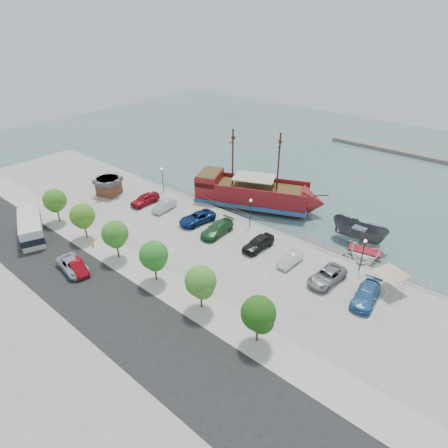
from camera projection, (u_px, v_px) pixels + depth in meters
The scene contains 35 objects.
ground at pixel (220, 252), 49.16m from camera, with size 160.00×160.00×0.00m, color #466366.
land_slab at pixel (75, 346), 35.01m from camera, with size 100.00×58.00×1.20m, color gray.
street at pixel (118, 312), 38.03m from camera, with size 100.00×8.00×0.04m, color black.
sidewalk at pixel (162, 283), 42.01m from camera, with size 100.00×4.00×0.05m, color #BAB09F.
seawall_railing at pixel (255, 220), 53.57m from camera, with size 50.00×0.06×1.00m.
far_shore at pixel (422, 156), 79.93m from camera, with size 40.00×3.00×0.80m, color gray.
pirate_ship at pixel (261, 195), 58.97m from camera, with size 20.72×12.97×12.95m.
patrol_boat at pixel (359, 233), 50.48m from camera, with size 2.89×7.68×2.97m, color #484C4F.
speedboat at pixel (365, 253), 47.65m from camera, with size 5.23×7.33×1.52m, color white.
dock_west at pixel (189, 196), 63.41m from camera, with size 6.79×1.94×0.39m, color gray.
dock_mid at pixel (318, 246), 49.94m from camera, with size 6.85×1.96×0.39m, color slate.
dock_east at pixel (378, 270), 45.50m from camera, with size 7.62×2.18×0.44m, color slate.
shed at pixel (109, 186), 61.37m from camera, with size 4.26×4.26×2.84m.
canopy_tent at pixel (393, 267), 39.80m from camera, with size 5.28×5.28×3.37m.
street_van at pixel (73, 265), 43.76m from camera, with size 2.38×5.15×1.43m, color #B1BBCC.
street_sedan at pixel (77, 267), 43.54m from camera, with size 1.47×4.23×1.39m, color maroon.
shuttle_bus at pixel (31, 228), 49.86m from camera, with size 8.40×5.75×2.80m.
fire_hydrant at pixel (93, 245), 48.14m from camera, with size 0.26×0.26×0.75m.
lamp_post_left at pixel (162, 175), 61.48m from camera, with size 0.36×0.36×4.28m.
lamp_post_mid at pixel (250, 208), 51.50m from camera, with size 0.36×0.36×4.28m.
lamp_post_right at pixel (364, 250), 42.62m from camera, with size 0.36×0.36×4.28m.
tree_a at pixel (55, 201), 52.43m from camera, with size 3.30×3.20×5.00m.
tree_b at pixel (83, 217), 48.55m from camera, with size 3.30×3.20×5.00m.
tree_c at pixel (115, 235), 44.67m from camera, with size 3.30×3.20×5.00m.
tree_d at pixel (154, 257), 40.79m from camera, with size 3.30×3.20×5.00m.
tree_e at pixel (201, 283), 36.90m from camera, with size 3.30×3.20×5.00m.
tree_f at pixel (259, 315), 33.02m from camera, with size 3.30×3.20×5.00m.
parked_car_a at pixel (145, 199), 58.62m from camera, with size 1.97×4.89×1.66m, color #A91320.
parked_car_b at pixel (164, 206), 56.88m from camera, with size 1.49×4.28×1.41m, color silver.
parked_car_c at pixel (197, 218), 53.50m from camera, with size 2.52×5.47×1.52m, color navy.
parked_car_d at pixel (217, 229), 50.81m from camera, with size 2.24×5.51×1.60m, color #2B5F31.
parked_car_e at pixel (258, 243), 47.69m from camera, with size 1.97×4.90×1.67m, color black.
parked_car_f at pixel (291, 259), 44.92m from camera, with size 1.41×4.04×1.33m, color white.
parked_car_g at pixel (327, 276), 41.93m from camera, with size 2.45×5.32×1.48m, color gray.
parked_car_h at pixel (366, 295), 39.10m from camera, with size 2.17×5.32×1.54m, color #3368A2.
Camera 1 is at (26.47, -30.89, 26.85)m, focal length 30.00 mm.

